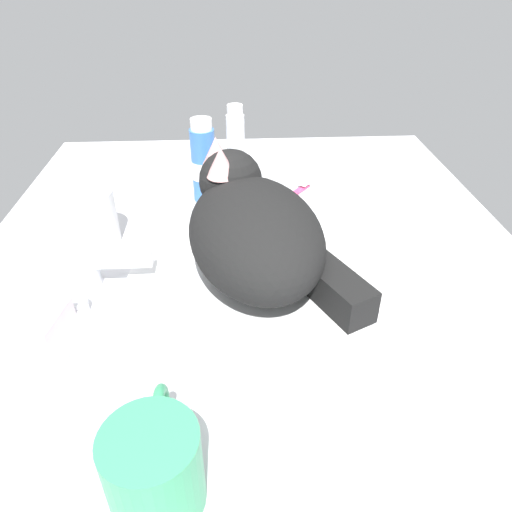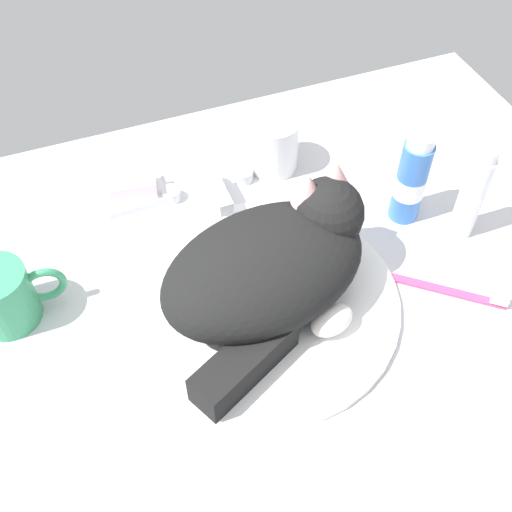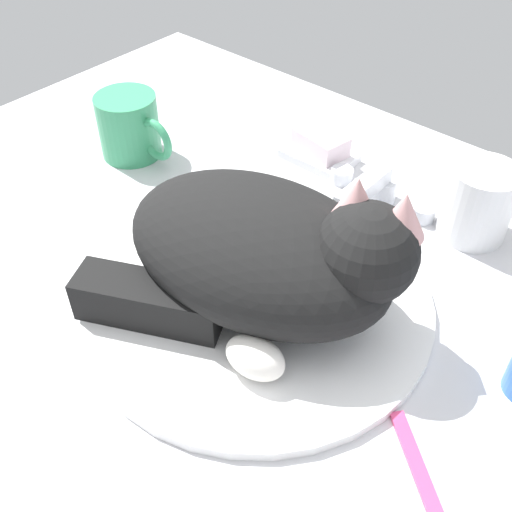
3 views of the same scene
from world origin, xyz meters
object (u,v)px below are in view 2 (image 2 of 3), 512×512
object	(u,v)px
faucet	(211,185)
rinse_cup	(273,145)
coffee_mug	(4,296)
toothbrush	(455,291)
cat	(274,265)
toothpaste_bottle	(411,180)
mouthwash_bottle	(472,195)
soap_bar	(132,185)

from	to	relation	value
faucet	rinse_cup	distance (cm)	11.57
coffee_mug	toothbrush	bearing A→B (deg)	-17.57
toothbrush	cat	bearing A→B (deg)	161.77
toothpaste_bottle	cat	bearing A→B (deg)	-162.07
mouthwash_bottle	toothbrush	world-z (taller)	mouthwash_bottle
rinse_cup	toothpaste_bottle	distance (cm)	21.54
faucet	soap_bar	bearing A→B (deg)	160.92
mouthwash_bottle	cat	bearing A→B (deg)	-176.36
coffee_mug	toothpaste_bottle	distance (cm)	54.87
toothpaste_bottle	faucet	bearing A→B (deg)	151.23
coffee_mug	rinse_cup	world-z (taller)	rinse_cup
rinse_cup	toothbrush	bearing A→B (deg)	-67.83
mouthwash_bottle	faucet	bearing A→B (deg)	147.81
mouthwash_bottle	soap_bar	bearing A→B (deg)	150.94
soap_bar	toothpaste_bottle	xyz separation A→B (cm)	(35.35, -17.22, 4.26)
soap_bar	rinse_cup	bearing A→B (deg)	-1.92
coffee_mug	faucet	bearing A→B (deg)	20.73
toothpaste_bottle	toothbrush	xyz separation A→B (cm)	(-0.77, -14.99, -6.30)
coffee_mug	soap_bar	world-z (taller)	coffee_mug
faucet	rinse_cup	size ratio (longest dim) A/B	1.69
toothbrush	rinse_cup	bearing A→B (deg)	112.17
faucet	toothpaste_bottle	bearing A→B (deg)	-28.77
faucet	toothpaste_bottle	size ratio (longest dim) A/B	0.98
toothpaste_bottle	rinse_cup	bearing A→B (deg)	129.51
cat	mouthwash_bottle	distance (cm)	29.32
cat	toothbrush	xyz separation A→B (cm)	(22.58, -7.44, -6.90)
mouthwash_bottle	coffee_mug	bearing A→B (deg)	172.68
cat	soap_bar	distance (cm)	27.96
cat	coffee_mug	distance (cm)	33.02
cat	rinse_cup	distance (cm)	26.15
rinse_cup	soap_bar	bearing A→B (deg)	178.08
toothpaste_bottle	mouthwash_bottle	xyz separation A→B (cm)	(5.90, -5.70, 0.22)
mouthwash_bottle	toothbrush	xyz separation A→B (cm)	(-6.67, -9.30, -6.53)
rinse_cup	toothpaste_bottle	bearing A→B (deg)	-50.49
cat	coffee_mug	size ratio (longest dim) A/B	2.46
rinse_cup	mouthwash_bottle	size ratio (longest dim) A/B	0.56
coffee_mug	mouthwash_bottle	xyz separation A→B (cm)	(60.66, -7.80, 2.93)
rinse_cup	cat	bearing A→B (deg)	-112.06
coffee_mug	soap_bar	xyz separation A→B (cm)	(19.41, 15.13, -1.55)
toothbrush	coffee_mug	bearing A→B (deg)	162.43
soap_bar	toothbrush	size ratio (longest dim) A/B	0.55
faucet	toothbrush	xyz separation A→B (cm)	(23.83, -28.50, -1.71)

